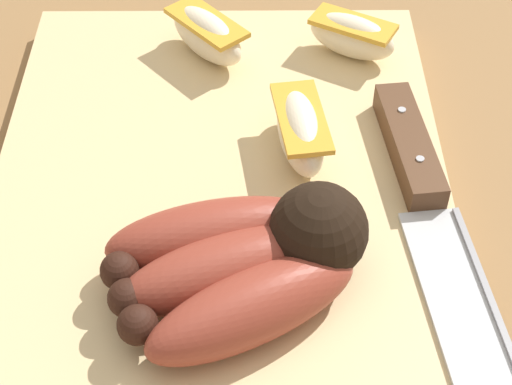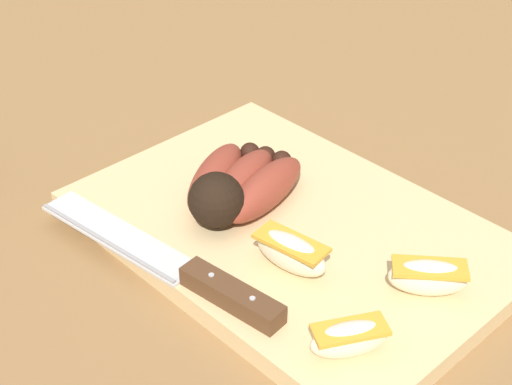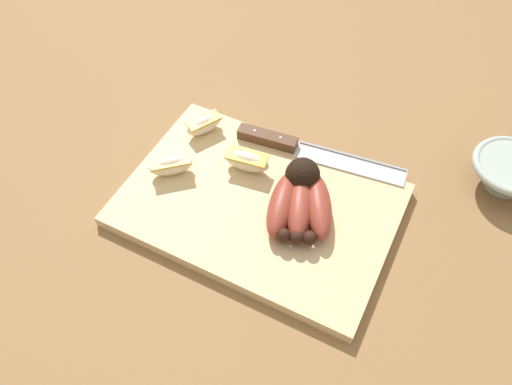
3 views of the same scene
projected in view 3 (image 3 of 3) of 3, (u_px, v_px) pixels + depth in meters
ground_plane at (272, 203)px, 0.79m from camera, size 6.00×6.00×0.00m
cutting_board at (259, 205)px, 0.78m from camera, size 0.41×0.28×0.02m
banana_bunch at (300, 200)px, 0.75m from camera, size 0.12×0.14×0.06m
chefs_knife at (295, 147)px, 0.83m from camera, size 0.28×0.06×0.02m
apple_wedge_near at (171, 165)px, 0.79m from camera, size 0.07×0.06×0.03m
apple_wedge_middle at (204, 125)px, 0.85m from camera, size 0.05×0.07×0.03m
apple_wedge_far at (247, 161)px, 0.80m from camera, size 0.07×0.04×0.04m
ceramic_bowl at (509, 172)px, 0.79m from camera, size 0.12×0.12×0.05m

